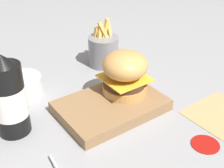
# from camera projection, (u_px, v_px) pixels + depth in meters

# --- Properties ---
(ground_plane) EXTENTS (6.00, 6.00, 0.00)m
(ground_plane) POSITION_uv_depth(u_px,v_px,m) (121.00, 119.00, 0.77)
(ground_plane) COLOR gray
(serving_board) EXTENTS (0.26, 0.18, 0.03)m
(serving_board) POSITION_uv_depth(u_px,v_px,m) (112.00, 106.00, 0.79)
(serving_board) COLOR olive
(serving_board) RESTS_ON ground_plane
(burger) EXTENTS (0.12, 0.12, 0.11)m
(burger) POSITION_uv_depth(u_px,v_px,m) (125.00, 72.00, 0.79)
(burger) COLOR tan
(burger) RESTS_ON serving_board
(ketchup_bottle) EXTENTS (0.08, 0.08, 0.20)m
(ketchup_bottle) POSITION_uv_depth(u_px,v_px,m) (9.00, 98.00, 0.68)
(ketchup_bottle) COLOR black
(ketchup_bottle) RESTS_ON ground_plane
(fries_basket) EXTENTS (0.09, 0.09, 0.15)m
(fries_basket) POSITION_uv_depth(u_px,v_px,m) (103.00, 50.00, 0.99)
(fries_basket) COLOR slate
(fries_basket) RESTS_ON ground_plane
(side_bowl) EXTENTS (0.11, 0.11, 0.05)m
(side_bowl) POSITION_uv_depth(u_px,v_px,m) (21.00, 86.00, 0.85)
(side_bowl) COLOR silver
(side_bowl) RESTS_ON ground_plane
(ketchup_puddle) EXTENTS (0.06, 0.06, 0.00)m
(ketchup_puddle) POSITION_uv_depth(u_px,v_px,m) (205.00, 144.00, 0.69)
(ketchup_puddle) COLOR #9E140F
(ketchup_puddle) RESTS_ON ground_plane
(parchment_square) EXTENTS (0.16, 0.16, 0.00)m
(parchment_square) POSITION_uv_depth(u_px,v_px,m) (224.00, 116.00, 0.77)
(parchment_square) COLOR tan
(parchment_square) RESTS_ON ground_plane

